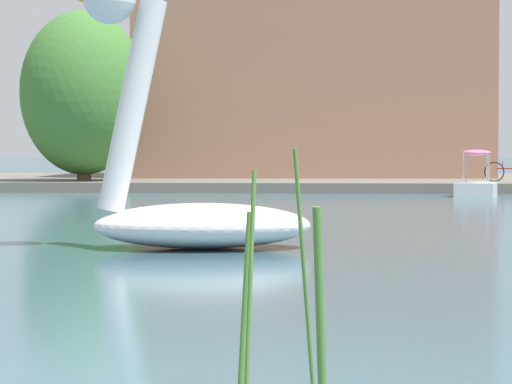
{
  "coord_description": "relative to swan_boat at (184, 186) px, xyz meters",
  "views": [
    {
      "loc": [
        0.61,
        -5.97,
        1.42
      ],
      "look_at": [
        -1.04,
        15.03,
        0.63
      ],
      "focal_mm": 73.81,
      "sensor_mm": 36.0,
      "label": 1
    }
  ],
  "objects": [
    {
      "name": "tree_willow_near_path",
      "position": [
        -7.32,
        23.73,
        2.75
      ],
      "size": [
        5.09,
        5.23,
        6.43
      ],
      "color": "brown",
      "rests_on": "shore_bank_far"
    },
    {
      "name": "shore_bank_far",
      "position": [
        1.68,
        30.31,
        -0.75
      ],
      "size": [
        142.61,
        18.29,
        0.36
      ],
      "primitive_type": "cube",
      "color": "#6B665B",
      "rests_on": "ground_plane"
    },
    {
      "name": "pedal_boat_pink",
      "position": [
        6.76,
        19.12,
        -0.52
      ],
      "size": [
        1.65,
        2.42,
        1.52
      ],
      "color": "white",
      "rests_on": "ground_plane"
    },
    {
      "name": "apartment_block",
      "position": [
        0.84,
        33.64,
        4.59
      ],
      "size": [
        15.99,
        12.96,
        10.32
      ],
      "primitive_type": "cube",
      "rotation": [
        0.0,
        0.0,
        0.08
      ],
      "color": "#996B56",
      "rests_on": "shore_bank_far"
    },
    {
      "name": "bicycle_parked",
      "position": [
        8.47,
        23.43,
        -0.2
      ],
      "size": [
        1.71,
        0.3,
        0.74
      ],
      "color": "black",
      "rests_on": "shore_bank_far"
    },
    {
      "name": "swan_boat",
      "position": [
        0.0,
        0.0,
        0.0
      ],
      "size": [
        3.67,
        2.13,
        4.11
      ],
      "color": "white",
      "rests_on": "ground_plane"
    }
  ]
}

